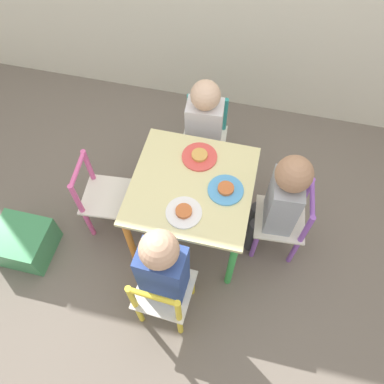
# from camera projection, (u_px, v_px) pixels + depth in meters

# --- Properties ---
(ground_plane) EXTENTS (6.00, 6.00, 0.00)m
(ground_plane) POSITION_uv_depth(u_px,v_px,m) (192.00, 229.00, 2.24)
(ground_plane) COLOR #6B6056
(kids_table) EXTENTS (0.59, 0.59, 0.50)m
(kids_table) POSITION_uv_depth(u_px,v_px,m) (192.00, 192.00, 1.88)
(kids_table) COLOR beige
(kids_table) RESTS_ON ground_plane
(chair_teal) EXTENTS (0.28, 0.28, 0.52)m
(chair_teal) POSITION_uv_depth(u_px,v_px,m) (204.00, 139.00, 2.28)
(chair_teal) COLOR silver
(chair_teal) RESTS_ON ground_plane
(chair_purple) EXTENTS (0.28, 0.28, 0.52)m
(chair_purple) POSITION_uv_depth(u_px,v_px,m) (284.00, 221.00, 1.98)
(chair_purple) COLOR silver
(chair_purple) RESTS_ON ground_plane
(chair_yellow) EXTENTS (0.27, 0.27, 0.52)m
(chair_yellow) POSITION_uv_depth(u_px,v_px,m) (163.00, 295.00, 1.77)
(chair_yellow) COLOR silver
(chair_yellow) RESTS_ON ground_plane
(chair_pink) EXTENTS (0.28, 0.28, 0.52)m
(chair_pink) POSITION_uv_depth(u_px,v_px,m) (104.00, 198.00, 2.06)
(chair_pink) COLOR silver
(chair_pink) RESTS_ON ground_plane
(child_back) EXTENTS (0.21, 0.22, 0.73)m
(child_back) POSITION_uv_depth(u_px,v_px,m) (204.00, 126.00, 2.09)
(child_back) COLOR #7A6B5B
(child_back) RESTS_ON ground_plane
(child_right) EXTENTS (0.22, 0.21, 0.77)m
(child_right) POSITION_uv_depth(u_px,v_px,m) (280.00, 200.00, 1.81)
(child_right) COLOR #38383D
(child_right) RESTS_ON ground_plane
(child_front) EXTENTS (0.21, 0.22, 0.78)m
(child_front) POSITION_uv_depth(u_px,v_px,m) (164.00, 268.00, 1.62)
(child_front) COLOR #4C608E
(child_front) RESTS_ON ground_plane
(plate_back) EXTENTS (0.18, 0.18, 0.03)m
(plate_back) POSITION_uv_depth(u_px,v_px,m) (199.00, 156.00, 1.89)
(plate_back) COLOR #E54C47
(plate_back) RESTS_ON kids_table
(plate_right) EXTENTS (0.17, 0.17, 0.03)m
(plate_right) POSITION_uv_depth(u_px,v_px,m) (226.00, 190.00, 1.79)
(plate_right) COLOR #4C9EE0
(plate_right) RESTS_ON kids_table
(plate_front) EXTENTS (0.17, 0.17, 0.03)m
(plate_front) POSITION_uv_depth(u_px,v_px,m) (184.00, 212.00, 1.72)
(plate_front) COLOR white
(plate_front) RESTS_ON kids_table
(storage_bin) EXTENTS (0.29, 0.27, 0.20)m
(storage_bin) POSITION_uv_depth(u_px,v_px,m) (24.00, 242.00, 2.09)
(storage_bin) COLOR #3D8E56
(storage_bin) RESTS_ON ground_plane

